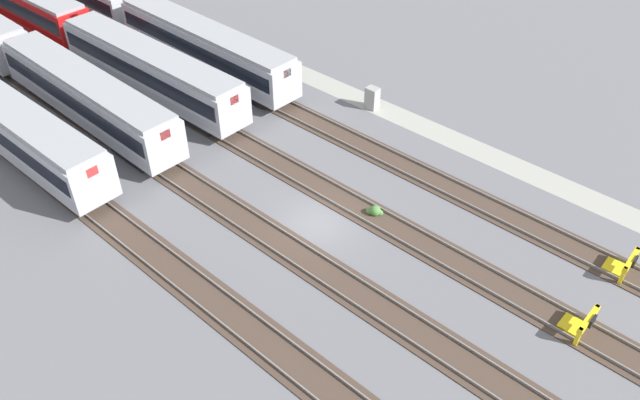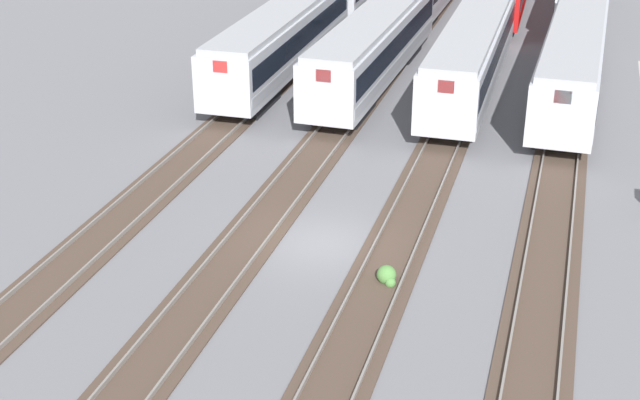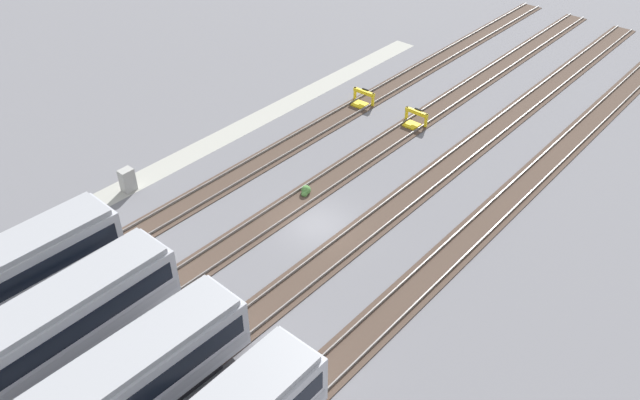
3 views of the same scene
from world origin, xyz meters
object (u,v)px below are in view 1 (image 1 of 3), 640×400
object	(u,v)px
subway_car_front_row_leftmost	(151,70)
bumper_stop_nearest_track	(623,265)
weed_clump	(375,211)
subway_car_front_row_left_inner	(15,128)
subway_car_back_row_rightmost	(88,97)
subway_car_back_row_leftmost	(206,47)
subway_car_back_row_centre	(20,2)
electrical_cabinet	(372,98)
bumper_stop_near_inner_track	(581,323)

from	to	relation	value
subway_car_front_row_leftmost	bumper_stop_nearest_track	size ratio (longest dim) A/B	8.97
bumper_stop_nearest_track	weed_clump	size ratio (longest dim) A/B	2.18
subway_car_front_row_left_inner	subway_car_back_row_rightmost	size ratio (longest dim) A/B	1.00
subway_car_back_row_leftmost	weed_clump	world-z (taller)	subway_car_back_row_leftmost
subway_car_front_row_leftmost	subway_car_back_row_centre	xyz separation A→B (m)	(19.10, 0.06, 0.00)
subway_car_back_row_leftmost	bumper_stop_nearest_track	distance (m)	32.74
subway_car_back_row_centre	electrical_cabinet	size ratio (longest dim) A/B	11.29
subway_car_back_row_centre	subway_car_back_row_rightmost	xyz separation A→B (m)	(-19.10, 5.11, 0.00)
subway_car_front_row_leftmost	subway_car_back_row_centre	bearing A→B (deg)	0.17
bumper_stop_nearest_track	subway_car_back_row_centre	bearing A→B (deg)	5.64
subway_car_front_row_left_inner	subway_car_back_row_rightmost	world-z (taller)	same
subway_car_front_row_leftmost	bumper_stop_nearest_track	bearing A→B (deg)	-171.20
subway_car_front_row_left_inner	weed_clump	bearing A→B (deg)	-152.95
bumper_stop_near_inner_track	weed_clump	world-z (taller)	bumper_stop_near_inner_track
subway_car_back_row_rightmost	weed_clump	distance (m)	21.21
subway_car_back_row_rightmost	electrical_cabinet	world-z (taller)	subway_car_back_row_rightmost
subway_car_back_row_centre	subway_car_back_row_rightmost	bearing A→B (deg)	165.03
subway_car_front_row_left_inner	bumper_stop_near_inner_track	size ratio (longest dim) A/B	9.01
subway_car_back_row_rightmost	subway_car_front_row_leftmost	bearing A→B (deg)	-90.00
weed_clump	bumper_stop_nearest_track	bearing A→B (deg)	-158.10
subway_car_front_row_leftmost	subway_car_front_row_left_inner	world-z (taller)	same
bumper_stop_nearest_track	bumper_stop_near_inner_track	size ratio (longest dim) A/B	1.00
subway_car_back_row_centre	subway_car_front_row_left_inner	bearing A→B (deg)	151.77
subway_car_front_row_left_inner	electrical_cabinet	size ratio (longest dim) A/B	11.27
bumper_stop_nearest_track	weed_clump	bearing A→B (deg)	21.90
subway_car_back_row_leftmost	subway_car_back_row_rightmost	distance (m)	10.22
subway_car_front_row_left_inner	weed_clump	size ratio (longest dim) A/B	19.59
electrical_cabinet	subway_car_front_row_left_inner	bearing A→B (deg)	56.38
subway_car_back_row_centre	weed_clump	xyz separation A→B (m)	(-39.56, -0.19, -1.80)
subway_car_front_row_left_inner	subway_car_back_row_leftmost	bearing A→B (deg)	-90.00
subway_car_front_row_left_inner	subway_car_front_row_leftmost	bearing A→B (deg)	-90.00
subway_car_front_row_left_inner	electrical_cabinet	distance (m)	23.55
subway_car_back_row_leftmost	electrical_cabinet	size ratio (longest dim) A/B	11.28
subway_car_back_row_rightmost	electrical_cabinet	distance (m)	19.48
bumper_stop_nearest_track	weed_clump	distance (m)	13.20
subway_car_back_row_leftmost	subway_car_back_row_rightmost	bearing A→B (deg)	90.00
subway_car_front_row_left_inner	subway_car_back_row_centre	xyz separation A→B (m)	(19.10, -10.26, 0.00)
electrical_cabinet	subway_car_back_row_rightmost	bearing A→B (deg)	47.95
subway_car_back_row_centre	weed_clump	size ratio (longest dim) A/B	19.63
bumper_stop_near_inner_track	subway_car_front_row_left_inner	bearing A→B (deg)	17.40
subway_car_front_row_left_inner	bumper_stop_near_inner_track	distance (m)	34.33
bumper_stop_near_inner_track	subway_car_back_row_leftmost	bearing A→B (deg)	-8.87
subway_car_front_row_leftmost	bumper_stop_nearest_track	xyz separation A→B (m)	(-32.71, -5.06, -1.53)
subway_car_front_row_leftmost	subway_car_back_row_leftmost	size ratio (longest dim) A/B	1.00
subway_car_front_row_leftmost	bumper_stop_near_inner_track	size ratio (longest dim) A/B	9.01
subway_car_back_row_leftmost	subway_car_front_row_left_inner	bearing A→B (deg)	90.00
weed_clump	subway_car_back_row_centre	bearing A→B (deg)	0.28
subway_car_front_row_left_inner	subway_car_back_row_leftmost	size ratio (longest dim) A/B	1.00
bumper_stop_near_inner_track	electrical_cabinet	bearing A→B (deg)	-25.34
electrical_cabinet	weed_clump	size ratio (longest dim) A/B	1.74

